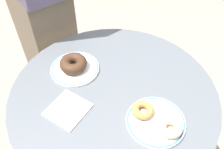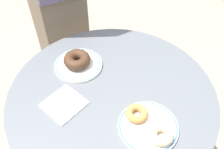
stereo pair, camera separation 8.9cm
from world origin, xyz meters
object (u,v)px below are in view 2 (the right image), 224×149
at_px(paper_napkin, 64,104).
at_px(cafe_table, 112,127).
at_px(donut_chocolate, 78,59).
at_px(plate_left, 79,65).
at_px(donut_glazed, 161,135).
at_px(plate_right, 148,127).
at_px(donut_old_fashioned, 137,113).

bearing_deg(paper_napkin, cafe_table, 63.57).
relative_size(donut_chocolate, paper_napkin, 0.84).
relative_size(plate_left, donut_glazed, 2.56).
bearing_deg(plate_left, paper_napkin, -56.00).
bearing_deg(cafe_table, plate_right, -8.16).
xyz_separation_m(plate_right, donut_old_fashioned, (-0.05, 0.00, 0.02)).
bearing_deg(donut_old_fashioned, donut_chocolate, 175.04).
distance_m(donut_chocolate, donut_old_fashioned, 0.34).
bearing_deg(plate_right, donut_glazed, -6.09).
xyz_separation_m(cafe_table, paper_napkin, (-0.08, -0.16, 0.26)).
distance_m(donut_glazed, donut_old_fashioned, 0.11).
xyz_separation_m(plate_left, donut_chocolate, (-0.00, 0.00, 0.03)).
bearing_deg(plate_right, donut_old_fashioned, 176.89).
xyz_separation_m(plate_left, plate_right, (0.39, -0.03, 0.00)).
relative_size(plate_right, paper_napkin, 1.53).
bearing_deg(paper_napkin, donut_chocolate, 124.81).
distance_m(plate_left, paper_napkin, 0.20).
relative_size(cafe_table, donut_chocolate, 7.09).
bearing_deg(donut_chocolate, cafe_table, -1.31).
bearing_deg(plate_right, paper_napkin, -153.67).
relative_size(cafe_table, plate_right, 3.92).
distance_m(plate_right, donut_glazed, 0.06).
bearing_deg(plate_left, cafe_table, -0.70).
xyz_separation_m(donut_chocolate, donut_glazed, (0.44, -0.04, -0.01)).
xyz_separation_m(plate_left, paper_napkin, (0.11, -0.17, -0.00)).
distance_m(cafe_table, plate_left, 0.32).
height_order(plate_left, donut_old_fashioned, donut_old_fashioned).
distance_m(plate_left, donut_glazed, 0.44).
bearing_deg(donut_chocolate, donut_old_fashioned, -4.96).
xyz_separation_m(plate_right, donut_chocolate, (-0.39, 0.03, 0.03)).
bearing_deg(donut_chocolate, plate_right, -4.70).
height_order(plate_left, paper_napkin, plate_left).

